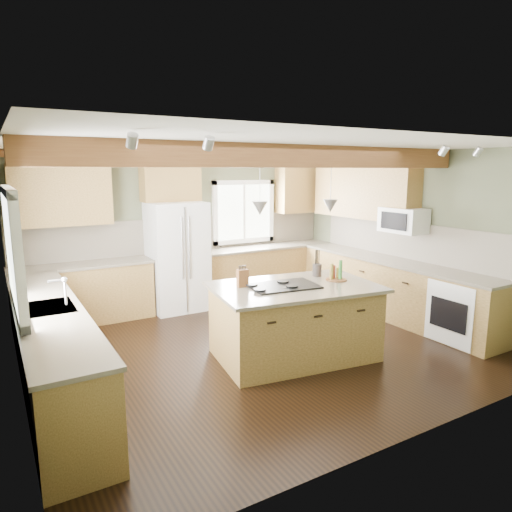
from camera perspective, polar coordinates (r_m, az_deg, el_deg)
floor at (r=6.20m, az=0.25°, el=-11.21°), size 5.60×5.60×0.00m
ceiling at (r=5.76m, az=0.27°, el=13.55°), size 5.60×5.60×0.00m
wall_back at (r=8.07m, az=-8.86°, el=3.36°), size 5.60×0.00×5.60m
wall_left at (r=5.05m, az=-28.24°, el=-2.17°), size 0.00×5.00×5.00m
wall_right at (r=7.64m, az=18.64°, el=2.51°), size 0.00×5.00×5.00m
ceiling_beam at (r=5.33m, az=3.11°, el=12.37°), size 5.55×0.26×0.26m
soffit_trim at (r=7.91m, az=-8.84°, el=12.22°), size 5.55×0.20×0.10m
backsplash_back at (r=8.07m, az=-8.80°, el=2.71°), size 5.58×0.03×0.58m
backsplash_right at (r=7.68m, az=18.25°, el=1.89°), size 0.03×3.70×0.58m
base_cab_back_left at (r=7.48m, az=-20.67°, el=-4.52°), size 2.02×0.60×0.88m
counter_back_left at (r=7.37m, az=-20.91°, el=-1.07°), size 2.06×0.64×0.04m
base_cab_back_right at (r=8.61m, az=1.31°, el=-1.87°), size 2.62×0.60×0.88m
counter_back_right at (r=8.52m, az=1.32°, el=1.15°), size 2.66×0.64×0.04m
base_cab_left at (r=5.35m, az=-24.18°, el=-10.77°), size 0.60×3.70×0.88m
counter_left at (r=5.21m, az=-24.57°, el=-6.04°), size 0.64×3.74×0.04m
base_cab_right at (r=7.62m, az=16.49°, el=-3.99°), size 0.60×3.70×0.88m
counter_right at (r=7.52m, az=16.67°, el=-0.59°), size 0.64×3.74×0.04m
upper_cab_back_left at (r=7.34m, az=-23.17°, el=7.01°), size 1.40×0.35×0.90m
upper_cab_over_fridge at (r=7.74m, az=-10.64°, el=9.31°), size 0.96×0.35×0.70m
upper_cab_right at (r=8.08m, az=13.25°, el=7.84°), size 0.35×2.20×0.90m
upper_cab_back_corner at (r=8.97m, az=5.38°, el=8.33°), size 0.90×0.35×0.90m
window_left at (r=5.06m, az=-28.29°, el=0.73°), size 0.04×1.60×1.05m
window_back at (r=8.51m, az=-1.61°, el=5.55°), size 1.10×0.04×1.00m
sink at (r=5.21m, az=-24.57°, el=-5.99°), size 0.50×0.65×0.03m
faucet at (r=5.19m, az=-22.72°, el=-4.24°), size 0.02×0.02×0.28m
dishwasher at (r=4.17m, az=-21.88°, el=-16.96°), size 0.60×0.60×0.84m
oven at (r=6.83m, az=24.42°, el=-6.30°), size 0.60×0.72×0.84m
microwave at (r=7.42m, az=17.93°, el=4.27°), size 0.40×0.70×0.38m
pendant_left at (r=5.27m, az=0.48°, el=5.98°), size 0.18×0.18×0.16m
pendant_right at (r=5.70m, az=9.27°, el=6.20°), size 0.18×0.18×0.16m
refrigerator at (r=7.67m, az=-9.80°, el=-0.07°), size 0.90×0.74×1.80m
island at (r=5.76m, az=4.81°, el=-8.31°), size 2.02×1.40×0.88m
island_top at (r=5.63m, az=4.88°, el=-3.88°), size 2.16×1.54×0.04m
cooktop at (r=5.56m, az=3.45°, el=-3.74°), size 0.88×0.65×0.02m
knife_block at (r=5.52m, az=-1.70°, el=-2.77°), size 0.14×0.11×0.22m
utensil_crock at (r=6.14m, az=7.63°, el=-1.75°), size 0.12×0.12×0.16m
bottle_tray at (r=5.93m, az=10.04°, el=-1.84°), size 0.29×0.29×0.25m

